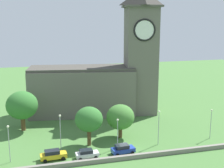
{
  "coord_description": "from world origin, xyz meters",
  "views": [
    {
      "loc": [
        -16.5,
        -52.87,
        25.28
      ],
      "look_at": [
        -0.21,
        9.75,
        11.31
      ],
      "focal_mm": 48.24,
      "sensor_mm": 36.0,
      "label": 1
    }
  ],
  "objects_px": {
    "church": "(105,75)",
    "streetlamp_west_end": "(9,138)",
    "car_yellow": "(53,155)",
    "car_blue": "(123,149)",
    "streetlamp_west_mid": "(60,128)",
    "streetlamp_east_end": "(211,119)",
    "tree_by_tower": "(89,119)",
    "tree_riverside_east": "(120,117)",
    "tree_riverside_west": "(22,105)",
    "streetlamp_east_mid": "(159,122)",
    "car_white": "(87,154)",
    "streetlamp_central": "(118,128)"
  },
  "relations": [
    {
      "from": "car_yellow",
      "to": "tree_riverside_west",
      "type": "distance_m",
      "value": 18.54
    },
    {
      "from": "car_yellow",
      "to": "streetlamp_west_end",
      "type": "bearing_deg",
      "value": 173.17
    },
    {
      "from": "church",
      "to": "tree_by_tower",
      "type": "xyz_separation_m",
      "value": [
        -8.12,
        -20.49,
        -4.94
      ]
    },
    {
      "from": "car_blue",
      "to": "streetlamp_west_end",
      "type": "bearing_deg",
      "value": 175.21
    },
    {
      "from": "car_white",
      "to": "streetlamp_west_mid",
      "type": "bearing_deg",
      "value": 141.43
    },
    {
      "from": "tree_by_tower",
      "to": "car_white",
      "type": "bearing_deg",
      "value": -104.6
    },
    {
      "from": "church",
      "to": "streetlamp_west_end",
      "type": "xyz_separation_m",
      "value": [
        -23.28,
        -24.32,
        -5.8
      ]
    },
    {
      "from": "church",
      "to": "car_blue",
      "type": "bearing_deg",
      "value": -95.7
    },
    {
      "from": "streetlamp_west_end",
      "to": "tree_riverside_west",
      "type": "height_order",
      "value": "tree_riverside_west"
    },
    {
      "from": "car_blue",
      "to": "tree_by_tower",
      "type": "relative_size",
      "value": 0.57
    },
    {
      "from": "streetlamp_west_end",
      "to": "streetlamp_west_mid",
      "type": "distance_m",
      "value": 9.41
    },
    {
      "from": "streetlamp_east_mid",
      "to": "tree_riverside_west",
      "type": "bearing_deg",
      "value": 150.34
    },
    {
      "from": "streetlamp_east_mid",
      "to": "streetlamp_west_end",
      "type": "bearing_deg",
      "value": -178.87
    },
    {
      "from": "church",
      "to": "streetlamp_east_end",
      "type": "bearing_deg",
      "value": -52.67
    },
    {
      "from": "streetlamp_east_end",
      "to": "tree_riverside_east",
      "type": "relative_size",
      "value": 0.88
    },
    {
      "from": "streetlamp_central",
      "to": "tree_riverside_west",
      "type": "relative_size",
      "value": 0.66
    },
    {
      "from": "car_yellow",
      "to": "tree_by_tower",
      "type": "xyz_separation_m",
      "value": [
        7.59,
        4.73,
        4.59
      ]
    },
    {
      "from": "tree_by_tower",
      "to": "streetlamp_east_mid",
      "type": "bearing_deg",
      "value": -13.29
    },
    {
      "from": "church",
      "to": "streetlamp_west_end",
      "type": "bearing_deg",
      "value": -133.75
    },
    {
      "from": "church",
      "to": "tree_riverside_east",
      "type": "relative_size",
      "value": 4.79
    },
    {
      "from": "car_white",
      "to": "streetlamp_west_end",
      "type": "height_order",
      "value": "streetlamp_west_end"
    },
    {
      "from": "streetlamp_east_mid",
      "to": "tree_by_tower",
      "type": "relative_size",
      "value": 0.9
    },
    {
      "from": "car_yellow",
      "to": "streetlamp_central",
      "type": "height_order",
      "value": "streetlamp_central"
    },
    {
      "from": "car_white",
      "to": "tree_riverside_west",
      "type": "relative_size",
      "value": 0.46
    },
    {
      "from": "church",
      "to": "car_white",
      "type": "bearing_deg",
      "value": -110.14
    },
    {
      "from": "car_white",
      "to": "streetlamp_central",
      "type": "relative_size",
      "value": 0.7
    },
    {
      "from": "streetlamp_west_mid",
      "to": "car_yellow",
      "type": "bearing_deg",
      "value": -122.68
    },
    {
      "from": "church",
      "to": "car_blue",
      "type": "xyz_separation_m",
      "value": [
        -2.6,
        -26.05,
        -9.54
      ]
    },
    {
      "from": "car_white",
      "to": "streetlamp_central",
      "type": "height_order",
      "value": "streetlamp_central"
    },
    {
      "from": "car_white",
      "to": "streetlamp_west_end",
      "type": "xyz_separation_m",
      "value": [
        -13.69,
        1.83,
        3.83
      ]
    },
    {
      "from": "tree_riverside_west",
      "to": "church",
      "type": "bearing_deg",
      "value": 21.27
    },
    {
      "from": "streetlamp_west_end",
      "to": "tree_by_tower",
      "type": "relative_size",
      "value": 0.86
    },
    {
      "from": "car_yellow",
      "to": "car_white",
      "type": "xyz_separation_m",
      "value": [
        6.11,
        -0.93,
        -0.1
      ]
    },
    {
      "from": "tree_riverside_east",
      "to": "tree_riverside_west",
      "type": "height_order",
      "value": "tree_riverside_west"
    },
    {
      "from": "car_blue",
      "to": "streetlamp_west_mid",
      "type": "xyz_separation_m",
      "value": [
        -11.43,
        3.44,
        4.15
      ]
    },
    {
      "from": "streetlamp_east_end",
      "to": "tree_by_tower",
      "type": "bearing_deg",
      "value": 173.5
    },
    {
      "from": "car_white",
      "to": "tree_by_tower",
      "type": "distance_m",
      "value": 7.5
    },
    {
      "from": "streetlamp_east_end",
      "to": "tree_riverside_west",
      "type": "xyz_separation_m",
      "value": [
        -39.29,
        15.12,
        1.64
      ]
    },
    {
      "from": "car_blue",
      "to": "streetlamp_central",
      "type": "xyz_separation_m",
      "value": [
        -0.31,
        2.68,
        3.26
      ]
    },
    {
      "from": "streetlamp_west_mid",
      "to": "tree_riverside_west",
      "type": "height_order",
      "value": "tree_riverside_west"
    },
    {
      "from": "tree_riverside_east",
      "to": "streetlamp_east_end",
      "type": "bearing_deg",
      "value": -15.89
    },
    {
      "from": "car_blue",
      "to": "streetlamp_east_mid",
      "type": "xyz_separation_m",
      "value": [
        8.27,
        2.3,
        3.9
      ]
    },
    {
      "from": "streetlamp_west_end",
      "to": "tree_riverside_east",
      "type": "relative_size",
      "value": 0.95
    },
    {
      "from": "car_blue",
      "to": "streetlamp_east_mid",
      "type": "relative_size",
      "value": 0.63
    },
    {
      "from": "streetlamp_west_end",
      "to": "streetlamp_west_mid",
      "type": "bearing_deg",
      "value": 10.45
    },
    {
      "from": "car_yellow",
      "to": "streetlamp_west_mid",
      "type": "distance_m",
      "value": 5.17
    },
    {
      "from": "streetlamp_west_mid",
      "to": "streetlamp_east_mid",
      "type": "distance_m",
      "value": 19.73
    },
    {
      "from": "church",
      "to": "streetlamp_west_mid",
      "type": "height_order",
      "value": "church"
    },
    {
      "from": "car_yellow",
      "to": "streetlamp_west_end",
      "type": "height_order",
      "value": "streetlamp_west_end"
    },
    {
      "from": "tree_by_tower",
      "to": "tree_riverside_west",
      "type": "height_order",
      "value": "tree_riverside_west"
    }
  ]
}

